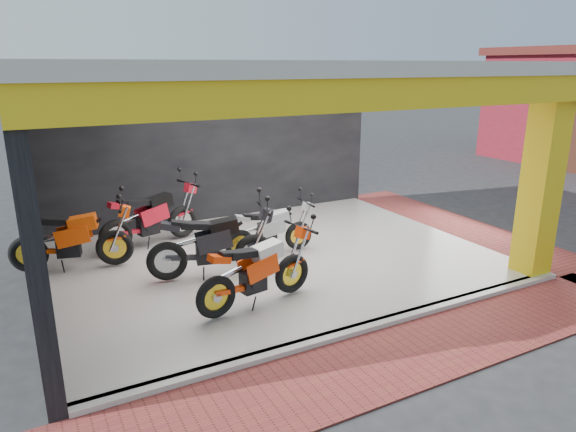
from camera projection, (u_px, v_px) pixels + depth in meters
name	position (u px, v px, depth m)	size (l,w,h in m)	color
ground	(330.00, 302.00, 8.21)	(80.00, 80.00, 0.00)	#2D2D30
showroom_floor	(275.00, 259.00, 9.89)	(8.00, 6.00, 0.10)	silver
showroom_ceiling	(273.00, 68.00, 8.88)	(8.40, 6.40, 0.20)	beige
back_wall	(215.00, 149.00, 12.04)	(8.20, 0.20, 3.50)	black
left_wall	(25.00, 199.00, 7.57)	(0.20, 6.20, 3.50)	black
corner_column	(542.00, 181.00, 8.77)	(0.50, 0.50, 3.50)	yellow
header_beam_front	(379.00, 94.00, 6.43)	(8.40, 0.30, 0.40)	yellow
header_beam_right	(444.00, 82.00, 10.77)	(0.30, 6.40, 0.40)	yellow
floor_kerb	(369.00, 327.00, 7.33)	(8.00, 0.20, 0.10)	silver
paver_front	(405.00, 355.00, 6.68)	(9.00, 1.40, 0.03)	#943930
paver_right	(457.00, 226.00, 12.06)	(1.40, 7.00, 0.03)	#943930
moto_hero	(292.00, 255.00, 8.11)	(2.15, 0.80, 1.32)	#FF3E0A
moto_row_a	(298.00, 222.00, 10.07)	(1.90, 0.70, 1.16)	#A7AAAE
moto_row_b	(253.00, 235.00, 8.94)	(2.30, 0.85, 1.41)	black
moto_row_c	(113.00, 231.00, 9.23)	(2.23, 0.83, 1.37)	#FF4B0A
moto_row_d	(182.00, 206.00, 10.75)	(2.30, 0.85, 1.40)	red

